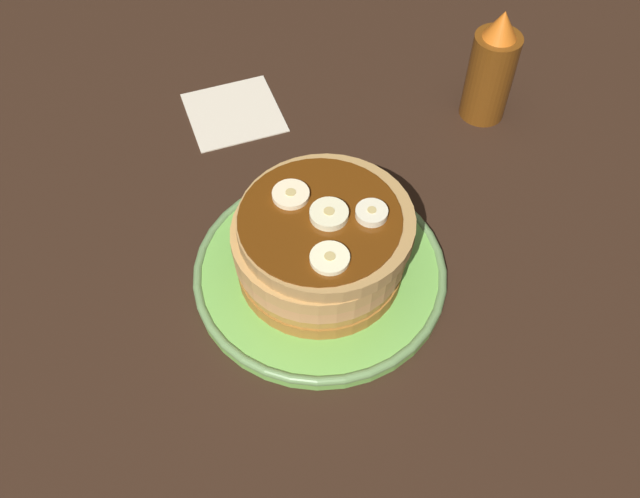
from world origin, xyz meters
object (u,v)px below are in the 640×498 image
(plate, at_px, (320,271))
(syrup_bottle, at_px, (491,70))
(banana_slice_0, at_px, (329,214))
(napkin, at_px, (234,112))
(pancake_stack, at_px, (318,242))
(banana_slice_3, at_px, (291,195))
(banana_slice_1, at_px, (372,213))
(banana_slice_2, at_px, (330,259))

(plate, bearing_deg, syrup_bottle, 130.90)
(plate, height_order, banana_slice_0, banana_slice_0)
(plate, relative_size, napkin, 2.33)
(pancake_stack, height_order, napkin, pancake_stack)
(pancake_stack, distance_m, napkin, 0.27)
(banana_slice_0, bearing_deg, syrup_bottle, 131.90)
(plate, height_order, banana_slice_3, banana_slice_3)
(napkin, bearing_deg, plate, 13.36)
(pancake_stack, xyz_separation_m, banana_slice_1, (0.01, 0.05, 0.04))
(banana_slice_1, bearing_deg, pancake_stack, -99.35)
(pancake_stack, xyz_separation_m, banana_slice_0, (0.00, 0.01, 0.04))
(banana_slice_1, bearing_deg, banana_slice_0, -98.27)
(napkin, distance_m, syrup_bottle, 0.31)
(banana_slice_3, relative_size, napkin, 0.32)
(pancake_stack, distance_m, banana_slice_1, 0.06)
(plate, distance_m, pancake_stack, 0.05)
(napkin, bearing_deg, pancake_stack, 13.25)
(banana_slice_1, xyz_separation_m, napkin, (-0.27, -0.11, -0.10))
(banana_slice_1, distance_m, banana_slice_3, 0.08)
(banana_slice_2, xyz_separation_m, napkin, (-0.31, -0.06, -0.09))
(banana_slice_1, height_order, banana_slice_2, banana_slice_1)
(plate, height_order, pancake_stack, pancake_stack)
(napkin, bearing_deg, banana_slice_0, 15.09)
(pancake_stack, bearing_deg, banana_slice_1, 80.65)
(napkin, height_order, syrup_bottle, syrup_bottle)
(banana_slice_3, bearing_deg, banana_slice_1, 62.40)
(pancake_stack, xyz_separation_m, banana_slice_2, (0.05, 0.00, 0.04))
(banana_slice_3, height_order, napkin, banana_slice_3)
(banana_slice_3, xyz_separation_m, napkin, (-0.23, -0.04, -0.09))
(banana_slice_1, relative_size, banana_slice_2, 0.85)
(napkin, xyz_separation_m, syrup_bottle, (0.05, 0.30, 0.06))
(banana_slice_0, xyz_separation_m, banana_slice_1, (0.01, 0.04, 0.00))
(pancake_stack, height_order, banana_slice_3, banana_slice_3)
(plate, height_order, banana_slice_2, banana_slice_2)
(plate, relative_size, banana_slice_0, 7.14)
(plate, xyz_separation_m, banana_slice_2, (0.05, 0.00, 0.09))
(syrup_bottle, bearing_deg, banana_slice_1, -42.13)
(banana_slice_1, bearing_deg, plate, -96.74)
(plate, distance_m, banana_slice_0, 0.09)
(banana_slice_0, bearing_deg, napkin, -164.91)
(syrup_bottle, bearing_deg, pancake_stack, -49.55)
(pancake_stack, xyz_separation_m, syrup_bottle, (-0.21, 0.24, 0.01))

